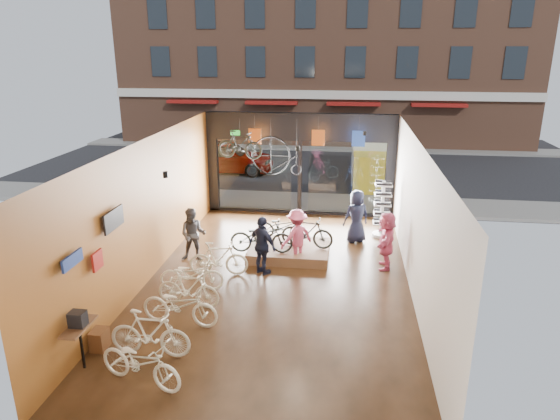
% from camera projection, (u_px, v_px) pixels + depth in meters
% --- Properties ---
extents(ground_plane, '(7.00, 12.00, 0.04)m').
position_uv_depth(ground_plane, '(278.00, 283.00, 13.50)').
color(ground_plane, black).
rests_on(ground_plane, ground).
extents(ceiling, '(7.00, 12.00, 0.04)m').
position_uv_depth(ceiling, '(278.00, 142.00, 12.31)').
color(ceiling, black).
rests_on(ceiling, ground).
extents(wall_left, '(0.04, 12.00, 3.80)m').
position_uv_depth(wall_left, '(148.00, 210.00, 13.35)').
color(wall_left, '#9B5922').
rests_on(wall_left, ground).
extents(wall_right, '(0.04, 12.00, 3.80)m').
position_uv_depth(wall_right, '(417.00, 222.00, 12.46)').
color(wall_right, beige).
rests_on(wall_right, ground).
extents(wall_back, '(7.00, 0.04, 3.80)m').
position_uv_depth(wall_back, '(221.00, 348.00, 7.23)').
color(wall_back, beige).
rests_on(wall_back, ground).
extents(storefront, '(7.00, 0.26, 3.80)m').
position_uv_depth(storefront, '(300.00, 164.00, 18.55)').
color(storefront, black).
rests_on(storefront, ground).
extents(exit_sign, '(0.35, 0.06, 0.18)m').
position_uv_depth(exit_sign, '(235.00, 133.00, 18.39)').
color(exit_sign, '#198C26').
rests_on(exit_sign, storefront).
extents(street_road, '(30.00, 18.00, 0.02)m').
position_uv_depth(street_road, '(315.00, 162.00, 27.63)').
color(street_road, black).
rests_on(street_road, ground).
extents(sidewalk_near, '(30.00, 2.40, 0.12)m').
position_uv_depth(sidewalk_near, '(302.00, 202.00, 20.26)').
color(sidewalk_near, slate).
rests_on(sidewalk_near, ground).
extents(sidewalk_far, '(30.00, 2.00, 0.12)m').
position_uv_depth(sidewalk_far, '(319.00, 147.00, 31.37)').
color(sidewalk_far, slate).
rests_on(sidewalk_far, ground).
extents(opposite_building, '(26.00, 5.00, 14.00)m').
position_uv_depth(opposite_building, '(324.00, 31.00, 31.57)').
color(opposite_building, brown).
rests_on(opposite_building, ground).
extents(street_car, '(4.83, 1.95, 1.65)m').
position_uv_depth(street_car, '(225.00, 156.00, 25.09)').
color(street_car, gray).
rests_on(street_car, street_road).
extents(box_truck, '(2.10, 6.30, 2.48)m').
position_uv_depth(box_truck, '(375.00, 156.00, 23.08)').
color(box_truck, silver).
rests_on(box_truck, street_road).
extents(floor_bike_0, '(1.91, 1.13, 0.95)m').
position_uv_depth(floor_bike_0, '(141.00, 362.00, 9.28)').
color(floor_bike_0, beige).
rests_on(floor_bike_0, ground_plane).
extents(floor_bike_1, '(1.72, 0.52, 1.03)m').
position_uv_depth(floor_bike_1, '(150.00, 333.00, 10.14)').
color(floor_bike_1, beige).
rests_on(floor_bike_1, ground_plane).
extents(floor_bike_2, '(1.89, 0.83, 0.96)m').
position_uv_depth(floor_bike_2, '(180.00, 305.00, 11.32)').
color(floor_bike_2, beige).
rests_on(floor_bike_2, ground_plane).
extents(floor_bike_3, '(1.62, 0.59, 0.95)m').
position_uv_depth(floor_bike_3, '(188.00, 288.00, 12.11)').
color(floor_bike_3, beige).
rests_on(floor_bike_3, ground_plane).
extents(floor_bike_4, '(1.72, 0.76, 0.87)m').
position_uv_depth(floor_bike_4, '(192.00, 274.00, 12.95)').
color(floor_bike_4, beige).
rests_on(floor_bike_4, ground_plane).
extents(floor_bike_5, '(1.69, 0.69, 0.98)m').
position_uv_depth(floor_bike_5, '(218.00, 259.00, 13.77)').
color(floor_bike_5, beige).
rests_on(floor_bike_5, ground_plane).
extents(display_platform, '(2.40, 1.80, 0.30)m').
position_uv_depth(display_platform, '(289.00, 251.00, 15.17)').
color(display_platform, '#54331C').
rests_on(display_platform, ground_plane).
extents(display_bike_left, '(1.87, 0.75, 0.97)m').
position_uv_depth(display_bike_left, '(261.00, 237.00, 14.55)').
color(display_bike_left, black).
rests_on(display_bike_left, display_platform).
extents(display_bike_mid, '(1.65, 0.72, 0.96)m').
position_uv_depth(display_bike_mid, '(307.00, 232.00, 14.92)').
color(display_bike_mid, black).
rests_on(display_bike_mid, display_platform).
extents(display_bike_right, '(1.61, 0.64, 0.83)m').
position_uv_depth(display_bike_right, '(282.00, 227.00, 15.58)').
color(display_bike_right, black).
rests_on(display_bike_right, display_platform).
extents(customer_1, '(0.84, 0.69, 1.60)m').
position_uv_depth(customer_1, '(193.00, 235.00, 14.67)').
color(customer_1, '#3F3F44').
rests_on(customer_1, ground_plane).
extents(customer_2, '(1.03, 0.92, 1.68)m').
position_uv_depth(customer_2, '(263.00, 246.00, 13.76)').
color(customer_2, '#161C33').
rests_on(customer_2, ground_plane).
extents(customer_3, '(1.18, 1.14, 1.62)m').
position_uv_depth(customer_3, '(297.00, 236.00, 14.52)').
color(customer_3, '#CC4C72').
rests_on(customer_3, ground_plane).
extents(customer_4, '(1.00, 0.85, 1.74)m').
position_uv_depth(customer_4, '(356.00, 216.00, 16.04)').
color(customer_4, '#161C33').
rests_on(customer_4, ground_plane).
extents(customer_5, '(0.61, 1.58, 1.67)m').
position_uv_depth(customer_5, '(386.00, 240.00, 14.15)').
color(customer_5, '#CC4C72').
rests_on(customer_5, ground_plane).
extents(sunglasses_rack, '(0.63, 0.55, 1.91)m').
position_uv_depth(sunglasses_rack, '(382.00, 209.00, 16.51)').
color(sunglasses_rack, white).
rests_on(sunglasses_rack, ground_plane).
extents(wall_merch, '(0.40, 2.40, 2.60)m').
position_uv_depth(wall_merch, '(91.00, 291.00, 10.22)').
color(wall_merch, navy).
rests_on(wall_merch, wall_left).
extents(penny_farthing, '(1.66, 0.06, 1.33)m').
position_uv_depth(penny_farthing, '(279.00, 157.00, 16.89)').
color(penny_farthing, black).
rests_on(penny_farthing, ceiling).
extents(hung_bike, '(1.63, 0.68, 0.95)m').
position_uv_depth(hung_bike, '(240.00, 145.00, 16.78)').
color(hung_bike, black).
rests_on(hung_bike, ceiling).
extents(jersey_left, '(0.45, 0.03, 0.55)m').
position_uv_depth(jersey_left, '(255.00, 136.00, 17.64)').
color(jersey_left, '#CC5919').
rests_on(jersey_left, ceiling).
extents(jersey_mid, '(0.45, 0.03, 0.55)m').
position_uv_depth(jersey_mid, '(318.00, 138.00, 17.35)').
color(jersey_mid, '#CC5919').
rests_on(jersey_mid, ceiling).
extents(jersey_right, '(0.45, 0.03, 0.55)m').
position_uv_depth(jersey_right, '(359.00, 139.00, 17.18)').
color(jersey_right, '#1E3F99').
rests_on(jersey_right, ceiling).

